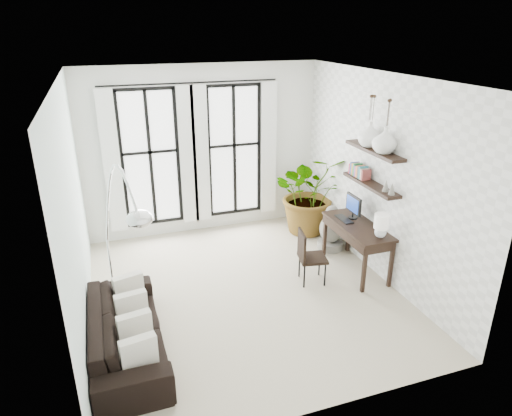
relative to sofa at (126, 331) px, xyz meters
name	(u,v)px	position (x,y,z in m)	size (l,w,h in m)	color
floor	(244,291)	(1.80, 0.87, -0.32)	(5.00, 5.00, 0.00)	#B9AE93
ceiling	(242,78)	(1.80, 0.87, 2.88)	(5.00, 5.00, 0.00)	white
wall_left	(74,214)	(-0.45, 0.87, 1.28)	(5.00, 5.00, 0.00)	silver
wall_right	(380,178)	(4.05, 0.87, 1.28)	(5.00, 5.00, 0.00)	white
wall_back	(203,151)	(1.80, 3.37, 1.28)	(4.50, 4.50, 0.00)	white
windows	(194,155)	(1.60, 3.30, 1.24)	(3.26, 0.13, 2.65)	white
wall_shelves	(371,170)	(3.91, 0.94, 1.41)	(0.25, 1.30, 0.60)	black
sofa	(126,331)	(0.00, 0.00, 0.00)	(2.17, 0.85, 0.63)	black
throw_pillows	(133,317)	(0.10, 0.00, 0.18)	(0.40, 1.52, 0.40)	beige
plant	(310,193)	(3.70, 2.57, 0.49)	(1.45, 1.26, 1.61)	#2D7228
desk	(359,230)	(3.74, 0.85, 0.45)	(0.59, 1.40, 1.22)	black
desk_chair	(308,254)	(2.84, 0.82, 0.18)	(0.49, 0.49, 0.88)	black
arc_lamp	(118,202)	(0.10, 0.66, 1.46)	(0.73, 1.56, 2.30)	silver
buddha	(331,231)	(3.74, 1.75, 0.04)	(0.47, 0.47, 0.84)	gray
vase_a	(385,140)	(3.91, 0.65, 1.95)	(0.37, 0.37, 0.38)	white
vase_b	(370,134)	(3.91, 1.05, 1.95)	(0.37, 0.37, 0.38)	white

